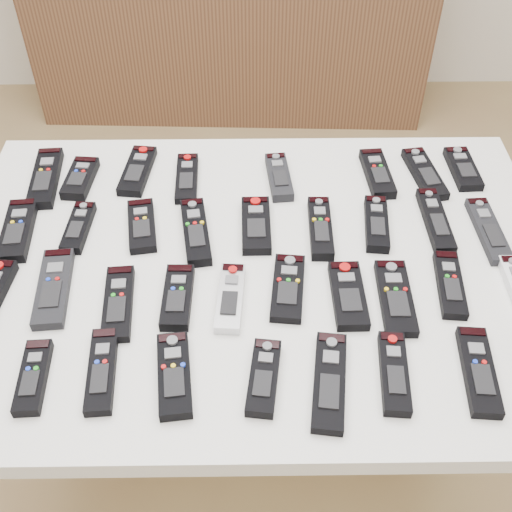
{
  "coord_description": "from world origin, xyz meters",
  "views": [
    {
      "loc": [
        0.04,
        -0.99,
        1.72
      ],
      "look_at": [
        0.06,
        -0.07,
        0.8
      ],
      "focal_mm": 45.0,
      "sensor_mm": 36.0,
      "label": 1
    }
  ],
  "objects_px": {
    "remote_1": "(80,178)",
    "remote_13": "(320,228)",
    "remote_22": "(288,288)",
    "remote_15": "(435,220)",
    "remote_10": "(142,226)",
    "remote_30": "(174,375)",
    "remote_6": "(425,174)",
    "remote_16": "(489,230)",
    "remote_0": "(46,178)",
    "remote_21": "(230,298)",
    "remote_24": "(395,297)",
    "remote_34": "(479,371)",
    "remote_19": "(118,303)",
    "remote_33": "(394,373)",
    "table": "(256,282)",
    "remote_23": "(348,295)",
    "remote_4": "(279,177)",
    "remote_12": "(256,225)",
    "sideboard": "(230,20)",
    "remote_29": "(102,370)",
    "remote_7": "(463,169)",
    "remote_14": "(377,224)",
    "remote_32": "(329,382)",
    "remote_2": "(137,171)",
    "remote_9": "(78,227)",
    "remote_18": "(54,288)",
    "remote_11": "(196,232)",
    "remote_31": "(264,377)",
    "remote_5": "(377,174)",
    "remote_28": "(33,377)",
    "remote_8": "(18,230)"
  },
  "relations": [
    {
      "from": "remote_1",
      "to": "remote_13",
      "type": "distance_m",
      "value": 0.57
    },
    {
      "from": "remote_22",
      "to": "remote_15",
      "type": "bearing_deg",
      "value": 36.41
    },
    {
      "from": "remote_1",
      "to": "remote_10",
      "type": "relative_size",
      "value": 0.88
    },
    {
      "from": "remote_22",
      "to": "remote_30",
      "type": "xyz_separation_m",
      "value": [
        -0.21,
        -0.2,
        0.0
      ]
    },
    {
      "from": "remote_6",
      "to": "remote_16",
      "type": "height_order",
      "value": "remote_6"
    },
    {
      "from": "remote_0",
      "to": "remote_21",
      "type": "distance_m",
      "value": 0.57
    },
    {
      "from": "remote_24",
      "to": "remote_34",
      "type": "xyz_separation_m",
      "value": [
        0.12,
        -0.17,
        0.0
      ]
    },
    {
      "from": "remote_24",
      "to": "remote_22",
      "type": "bearing_deg",
      "value": 173.51
    },
    {
      "from": "remote_19",
      "to": "remote_33",
      "type": "xyz_separation_m",
      "value": [
        0.5,
        -0.17,
        0.0
      ]
    },
    {
      "from": "remote_15",
      "to": "remote_16",
      "type": "height_order",
      "value": "remote_15"
    },
    {
      "from": "table",
      "to": "remote_23",
      "type": "relative_size",
      "value": 7.67
    },
    {
      "from": "remote_4",
      "to": "remote_12",
      "type": "xyz_separation_m",
      "value": [
        -0.06,
        -0.17,
        -0.0
      ]
    },
    {
      "from": "sideboard",
      "to": "remote_29",
      "type": "relative_size",
      "value": 10.21
    },
    {
      "from": "remote_7",
      "to": "remote_16",
      "type": "distance_m",
      "value": 0.22
    },
    {
      "from": "table",
      "to": "remote_29",
      "type": "height_order",
      "value": "remote_29"
    },
    {
      "from": "table",
      "to": "remote_33",
      "type": "relative_size",
      "value": 7.63
    },
    {
      "from": "remote_30",
      "to": "remote_14",
      "type": "bearing_deg",
      "value": 36.78
    },
    {
      "from": "remote_32",
      "to": "remote_21",
      "type": "bearing_deg",
      "value": 139.47
    },
    {
      "from": "remote_2",
      "to": "table",
      "type": "bearing_deg",
      "value": -40.54
    },
    {
      "from": "remote_9",
      "to": "remote_13",
      "type": "xyz_separation_m",
      "value": [
        0.52,
        -0.01,
        0.0
      ]
    },
    {
      "from": "remote_6",
      "to": "remote_18",
      "type": "xyz_separation_m",
      "value": [
        -0.79,
        -0.35,
        0.0
      ]
    },
    {
      "from": "remote_1",
      "to": "remote_32",
      "type": "xyz_separation_m",
      "value": [
        0.53,
        -0.57,
        -0.0
      ]
    },
    {
      "from": "remote_11",
      "to": "remote_9",
      "type": "bearing_deg",
      "value": 167.65
    },
    {
      "from": "remote_24",
      "to": "remote_32",
      "type": "xyz_separation_m",
      "value": [
        -0.14,
        -0.19,
        0.0
      ]
    },
    {
      "from": "remote_31",
      "to": "remote_16",
      "type": "bearing_deg",
      "value": 44.48
    },
    {
      "from": "remote_10",
      "to": "remote_23",
      "type": "height_order",
      "value": "remote_23"
    },
    {
      "from": "remote_5",
      "to": "remote_1",
      "type": "bearing_deg",
      "value": 176.61
    },
    {
      "from": "remote_11",
      "to": "remote_34",
      "type": "relative_size",
      "value": 1.07
    },
    {
      "from": "remote_9",
      "to": "remote_23",
      "type": "height_order",
      "value": "same"
    },
    {
      "from": "remote_0",
      "to": "remote_15",
      "type": "height_order",
      "value": "remote_0"
    },
    {
      "from": "remote_1",
      "to": "remote_13",
      "type": "height_order",
      "value": "same"
    },
    {
      "from": "remote_30",
      "to": "remote_23",
      "type": "bearing_deg",
      "value": 22.65
    },
    {
      "from": "remote_4",
      "to": "remote_28",
      "type": "height_order",
      "value": "remote_4"
    },
    {
      "from": "remote_9",
      "to": "remote_32",
      "type": "distance_m",
      "value": 0.64
    },
    {
      "from": "remote_8",
      "to": "remote_12",
      "type": "distance_m",
      "value": 0.51
    },
    {
      "from": "remote_10",
      "to": "remote_0",
      "type": "bearing_deg",
      "value": 136.66
    },
    {
      "from": "remote_8",
      "to": "remote_29",
      "type": "xyz_separation_m",
      "value": [
        0.24,
        -0.36,
        -0.0
      ]
    },
    {
      "from": "remote_0",
      "to": "remote_28",
      "type": "xyz_separation_m",
      "value": [
        0.1,
        -0.55,
        -0.0
      ]
    },
    {
      "from": "remote_34",
      "to": "remote_22",
      "type": "bearing_deg",
      "value": 152.94
    },
    {
      "from": "remote_9",
      "to": "remote_13",
      "type": "distance_m",
      "value": 0.52
    },
    {
      "from": "remote_5",
      "to": "remote_28",
      "type": "relative_size",
      "value": 1.14
    },
    {
      "from": "remote_5",
      "to": "remote_33",
      "type": "relative_size",
      "value": 1.02
    },
    {
      "from": "remote_8",
      "to": "remote_14",
      "type": "distance_m",
      "value": 0.77
    },
    {
      "from": "remote_30",
      "to": "remote_32",
      "type": "bearing_deg",
      "value": -10.07
    },
    {
      "from": "remote_13",
      "to": "remote_23",
      "type": "distance_m",
      "value": 0.2
    },
    {
      "from": "table",
      "to": "remote_8",
      "type": "distance_m",
      "value": 0.52
    },
    {
      "from": "remote_7",
      "to": "remote_33",
      "type": "bearing_deg",
      "value": -116.41
    },
    {
      "from": "remote_8",
      "to": "remote_31",
      "type": "bearing_deg",
      "value": -40.87
    },
    {
      "from": "table",
      "to": "remote_21",
      "type": "distance_m",
      "value": 0.13
    },
    {
      "from": "remote_14",
      "to": "remote_28",
      "type": "height_order",
      "value": "remote_14"
    }
  ]
}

